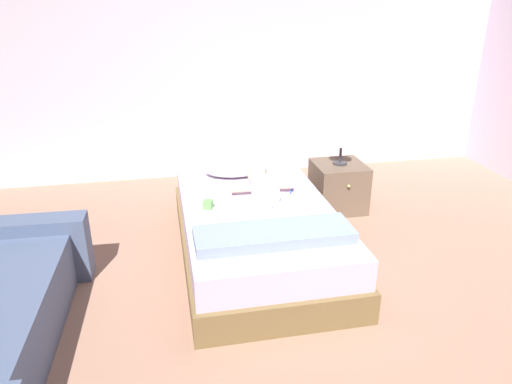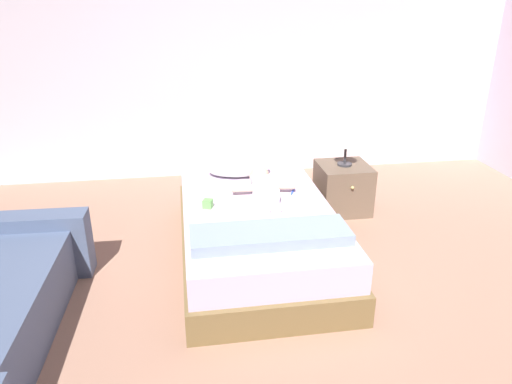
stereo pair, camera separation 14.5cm
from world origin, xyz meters
The scene contains 10 objects.
ground_plane centered at (0.00, 0.00, 0.00)m, with size 8.00×8.00×0.00m, color #A77A63.
wall_behind_bed centered at (0.00, 3.00, 1.35)m, with size 8.00×0.12×2.71m, color silver.
bed centered at (-0.19, 1.02, 0.22)m, with size 1.16×2.06×0.44m.
pillow centered at (-0.24, 1.70, 0.50)m, with size 0.56×0.34×0.12m.
baby centered at (-0.11, 1.22, 0.51)m, with size 0.51×0.65×0.17m.
toothbrush centered at (0.14, 1.22, 0.45)m, with size 0.06×0.13×0.02m.
nightstand centered at (0.76, 1.74, 0.23)m, with size 0.47×0.50×0.46m.
lamp centered at (0.76, 1.74, 0.68)m, with size 0.22×0.22×0.29m.
blanket centered at (-0.19, 0.43, 0.48)m, with size 1.04×0.34×0.08m.
toy_block centered at (-0.57, 1.01, 0.48)m, with size 0.09×0.09×0.07m.
Camera 1 is at (-0.87, -2.27, 1.94)m, focal length 33.48 mm.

